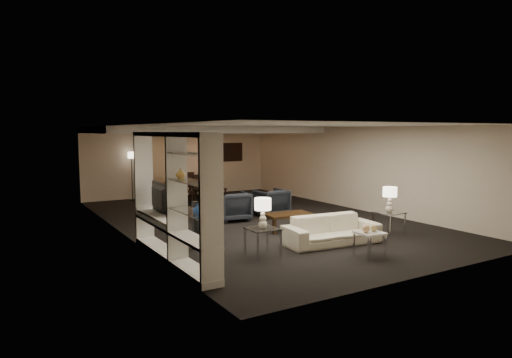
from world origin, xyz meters
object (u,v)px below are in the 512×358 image
Objects in this scene: side_table_left at (263,242)px; chair_fr at (202,184)px; chair_nl at (185,191)px; vase_blue at (197,209)px; marble_table at (369,244)px; vase_amber at (181,174)px; chair_nr at (219,188)px; table_lamp_right at (390,200)px; chair_fm at (187,185)px; sofa at (332,230)px; chair_nm at (202,189)px; television at (157,198)px; armchair_right at (271,203)px; pendant_light at (210,145)px; coffee_table at (288,222)px; side_table_right at (389,223)px; table_lamp_left at (263,213)px; chair_fl at (170,186)px; dining_table at (194,192)px; floor_speaker at (195,225)px; armchair_left at (233,206)px; floor_lamp at (132,176)px.

chair_fr reaches higher than side_table_left.
vase_blue is at bearing -115.78° from chair_nl.
marble_table is 3.79m from vase_amber.
table_lamp_right is at bearing -79.08° from chair_nr.
chair_fm is 0.60m from chair_fr.
chair_nm reaches higher than sofa.
television reaches higher than chair_nl.
armchair_right is 3.51m from table_lamp_right.
pendant_light reaches higher than coffee_table.
table_lamp_left is at bearing 180.00° from side_table_right.
chair_nl reaches higher than marble_table.
pendant_light is at bearing 26.09° from chair_nm.
television is 6.97m from chair_fm.
table_lamp_right is (0.00, 0.00, 0.55)m from side_table_right.
chair_fl is (0.00, 1.30, 0.00)m from chair_nl.
dining_table reaches higher than marble_table.
side_table_left reaches higher than coffee_table.
floor_speaker is (0.71, 1.75, -0.65)m from vase_blue.
floor_speaker is at bearing -111.62° from dining_table.
chair_fl is (-0.60, 1.30, 0.00)m from chair_nm.
floor_speaker is at bearing 55.21° from armchair_left.
vase_amber reaches higher than sofa.
vase_blue is at bearing -172.54° from table_lamp_right.
sofa is 7.60m from chair_fm.
armchair_left is at bearing 50.25° from vase_amber.
pendant_light is 1.82m from chair_fm.
television is 1.08× the size of chair_fm.
chair_fr is at bearing 41.88° from chair_nl.
pendant_light is 1.79m from chair_nl.
chair_nr is at bearing -37.50° from television.
side_table_left is 3.22× the size of vase_amber.
table_lamp_right is at bearing -79.69° from chair_nm.
table_lamp_right is 7.20m from dining_table.
marble_table is (-1.70, -1.10, -0.03)m from side_table_right.
dining_table is (-1.85, 6.95, 0.06)m from side_table_right.
floor_lamp is (0.74, 7.17, 0.35)m from floor_speaker.
chair_nm is at bearing 179.68° from chair_nr.
table_lamp_left is 0.61× the size of chair_nr.
vase_blue is at bearing 74.03° from chair_fm.
table_lamp_right is at bearing 132.54° from armchair_left.
pendant_light is 0.31× the size of floor_lamp.
table_lamp_right is 6.43m from chair_nr.
chair_nr is at bearing -40.21° from floor_lamp.
floor_speaker is at bearing -117.89° from pendant_light.
marble_table is at bearing -41.99° from floor_speaker.
television is at bearing 142.83° from marble_table.
chair_nl reaches higher than dining_table.
dining_table is 0.90m from chair_nr.
armchair_right is 4.02m from side_table_left.
side_table_right is 0.59× the size of chair_fm.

